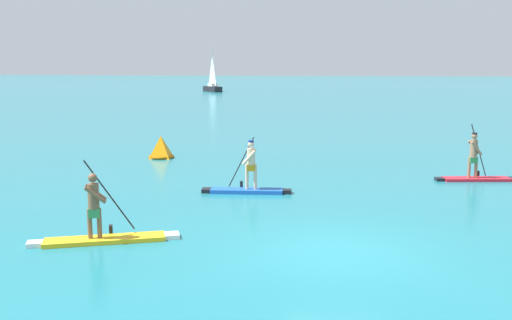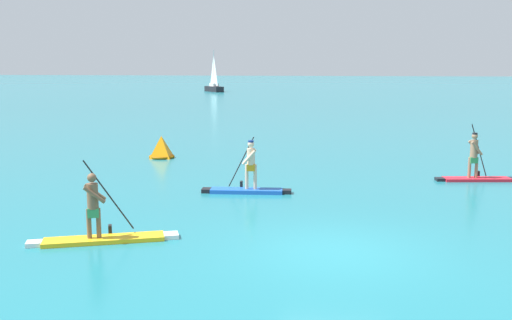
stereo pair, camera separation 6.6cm
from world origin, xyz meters
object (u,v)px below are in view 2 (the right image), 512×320
(paddleboarder_near_left, at_px, (102,228))
(paddleboarder_mid_center, at_px, (247,182))
(paddleboarder_far_right, at_px, (476,170))
(race_marker_buoy, at_px, (162,148))
(sailboat_left_horizon, at_px, (214,86))

(paddleboarder_near_left, distance_m, paddleboarder_mid_center, 6.33)
(paddleboarder_far_right, xyz_separation_m, race_marker_buoy, (-12.89, 3.12, 0.04))
(paddleboarder_near_left, relative_size, paddleboarder_mid_center, 1.14)
(paddleboarder_far_right, bearing_deg, race_marker_buoy, 155.97)
(paddleboarder_mid_center, xyz_separation_m, sailboat_left_horizon, (-18.83, 71.92, 0.52))
(paddleboarder_far_right, distance_m, sailboat_left_horizon, 73.49)
(paddleboarder_mid_center, distance_m, paddleboarder_far_right, 8.47)
(paddleboarder_near_left, height_order, sailboat_left_horizon, sailboat_left_horizon)
(paddleboarder_near_left, distance_m, race_marker_buoy, 12.70)
(sailboat_left_horizon, bearing_deg, paddleboarder_far_right, -16.65)
(paddleboarder_near_left, xyz_separation_m, sailboat_left_horizon, (-16.43, 77.79, 0.55))
(paddleboarder_far_right, relative_size, race_marker_buoy, 2.27)
(paddleboarder_near_left, bearing_deg, sailboat_left_horizon, 79.88)
(paddleboarder_near_left, height_order, paddleboarder_mid_center, paddleboarder_near_left)
(paddleboarder_mid_center, height_order, race_marker_buoy, paddleboarder_mid_center)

